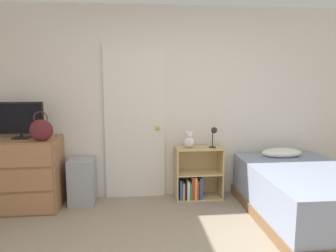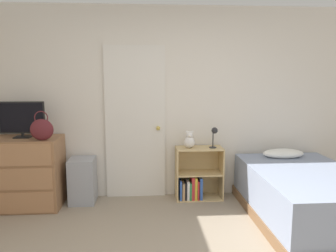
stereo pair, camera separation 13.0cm
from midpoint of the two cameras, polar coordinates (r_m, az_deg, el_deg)
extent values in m
cube|color=silver|center=(4.43, -1.78, 3.97)|extent=(10.00, 0.06, 2.55)
cube|color=silver|center=(4.39, -6.66, 0.50)|extent=(0.80, 0.04, 2.04)
sphere|color=gold|center=(4.36, -2.66, -0.40)|extent=(0.06, 0.06, 0.06)
cube|color=#996B47|center=(4.48, -24.24, -7.60)|extent=(0.83, 0.54, 0.88)
cube|color=#AB774F|center=(4.32, -25.17, -12.33)|extent=(0.77, 0.01, 0.26)
cube|color=#AB774F|center=(4.23, -25.43, -8.63)|extent=(0.77, 0.01, 0.26)
cube|color=#AB774F|center=(4.15, -25.69, -4.79)|extent=(0.77, 0.01, 0.26)
cube|color=black|center=(4.42, -24.93, -1.87)|extent=(0.19, 0.16, 0.01)
cylinder|color=black|center=(4.41, -24.95, -1.52)|extent=(0.04, 0.04, 0.04)
cube|color=black|center=(4.38, -25.13, 1.26)|extent=(0.55, 0.02, 0.39)
cube|color=black|center=(4.37, -25.20, 1.24)|extent=(0.52, 0.01, 0.36)
ellipsoid|color=#591E23|center=(4.12, -22.06, -0.72)|extent=(0.27, 0.13, 0.26)
torus|color=#591E23|center=(4.10, -22.18, 1.26)|extent=(0.16, 0.01, 0.16)
cube|color=#999EA8|center=(4.45, -15.56, -9.26)|extent=(0.32, 0.36, 0.58)
cube|color=tan|center=(4.42, 0.62, -8.27)|extent=(0.02, 0.30, 0.70)
cube|color=tan|center=(4.52, 8.32, -7.96)|extent=(0.02, 0.30, 0.70)
cube|color=tan|center=(4.57, 4.46, -12.22)|extent=(0.59, 0.30, 0.02)
cube|color=tan|center=(4.46, 4.52, -8.13)|extent=(0.59, 0.30, 0.02)
cube|color=tan|center=(4.38, 4.57, -3.85)|extent=(0.59, 0.30, 0.02)
cube|color=tan|center=(4.60, 4.18, -7.60)|extent=(0.62, 0.01, 0.70)
cube|color=#3359B2|center=(4.47, 1.22, -10.80)|extent=(0.03, 0.25, 0.26)
cube|color=tan|center=(4.46, 1.73, -11.09)|extent=(0.03, 0.21, 0.22)
cube|color=black|center=(4.45, 2.16, -11.10)|extent=(0.02, 0.17, 0.23)
cube|color=white|center=(4.45, 2.56, -10.95)|extent=(0.03, 0.18, 0.25)
cube|color=#338C4C|center=(4.50, 2.89, -10.89)|extent=(0.02, 0.25, 0.23)
cube|color=red|center=(4.45, 3.41, -10.60)|extent=(0.04, 0.17, 0.30)
cube|color=gold|center=(4.49, 3.83, -10.49)|extent=(0.03, 0.23, 0.30)
cube|color=red|center=(4.47, 4.29, -10.85)|extent=(0.02, 0.18, 0.25)
cube|color=#3359B2|center=(4.49, 4.72, -10.50)|extent=(0.03, 0.22, 0.29)
sphere|color=silver|center=(4.34, 2.80, -2.82)|extent=(0.15, 0.15, 0.15)
sphere|color=silver|center=(4.32, 2.81, -1.54)|extent=(0.09, 0.09, 0.09)
sphere|color=silver|center=(4.28, 2.89, -1.73)|extent=(0.03, 0.03, 0.03)
sphere|color=silver|center=(4.31, 2.36, -1.10)|extent=(0.04, 0.04, 0.04)
sphere|color=silver|center=(4.32, 3.27, -1.08)|extent=(0.04, 0.04, 0.04)
cylinder|color=#262628|center=(4.38, 6.89, -3.68)|extent=(0.09, 0.09, 0.01)
cylinder|color=#262628|center=(4.36, 6.92, -2.33)|extent=(0.01, 0.01, 0.20)
sphere|color=#262628|center=(4.33, 7.20, -0.74)|extent=(0.08, 0.08, 0.08)
cube|color=brown|center=(4.22, 21.86, -13.95)|extent=(1.20, 1.85, 0.12)
cube|color=#8C99B2|center=(4.12, 22.09, -10.24)|extent=(1.17, 1.79, 0.46)
ellipsoid|color=white|center=(4.62, 18.44, -4.42)|extent=(0.54, 0.28, 0.12)
camera|label=1|loc=(0.07, -90.89, -0.14)|focal=35.00mm
camera|label=2|loc=(0.07, 89.11, 0.14)|focal=35.00mm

